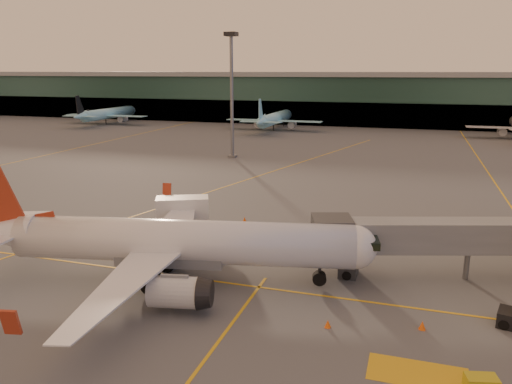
% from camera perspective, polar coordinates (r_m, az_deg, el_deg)
% --- Properties ---
extents(ground, '(600.00, 600.00, 0.00)m').
position_cam_1_polar(ground, '(40.93, -8.69, -12.59)').
color(ground, '#4C4F54').
rests_on(ground, ground).
extents(taxi_markings, '(100.12, 173.00, 0.01)m').
position_cam_1_polar(taxi_markings, '(82.84, 0.35, 1.14)').
color(taxi_markings, gold).
rests_on(taxi_markings, ground).
extents(terminal, '(400.00, 20.00, 17.60)m').
position_cam_1_polar(terminal, '(175.54, 12.40, 10.37)').
color(terminal, '#19382D').
rests_on(terminal, ground).
extents(mast_west_near, '(2.40, 2.40, 25.60)m').
position_cam_1_polar(mast_west_near, '(105.37, -2.80, 11.97)').
color(mast_west_near, slate).
rests_on(mast_west_near, ground).
extents(distant_aircraft_row, '(290.00, 34.00, 13.00)m').
position_cam_1_polar(distant_aircraft_row, '(156.40, 3.63, 7.06)').
color(distant_aircraft_row, '#95E4FA').
rests_on(distant_aircraft_row, ground).
extents(main_airplane, '(35.89, 32.62, 10.91)m').
position_cam_1_polar(main_airplane, '(43.92, -9.91, -5.75)').
color(main_airplane, white).
rests_on(main_airplane, ground).
extents(jet_bridge, '(27.89, 11.25, 5.54)m').
position_cam_1_polar(jet_bridge, '(48.05, 24.72, -4.81)').
color(jet_bridge, slate).
rests_on(jet_bridge, ground).
extents(catering_truck, '(6.22, 4.60, 4.43)m').
position_cam_1_polar(catering_truck, '(56.02, -8.31, -2.51)').
color(catering_truck, '#B9351A').
rests_on(catering_truck, ground).
extents(cone_nose, '(0.50, 0.50, 0.64)m').
position_cam_1_polar(cone_nose, '(38.75, 18.47, -14.26)').
color(cone_nose, '#FF5F0D').
rests_on(cone_nose, ground).
extents(cone_wing_left, '(0.41, 0.41, 0.52)m').
position_cam_1_polar(cone_wing_left, '(61.41, -1.32, -3.12)').
color(cone_wing_left, '#FF5F0D').
rests_on(cone_wing_left, ground).
extents(cone_fwd, '(0.46, 0.46, 0.58)m').
position_cam_1_polar(cone_fwd, '(37.50, 8.21, -14.68)').
color(cone_fwd, '#FF5F0D').
rests_on(cone_fwd, ground).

